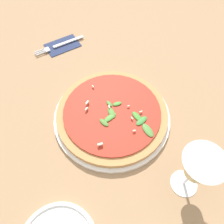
# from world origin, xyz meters

# --- Properties ---
(ground_plane) EXTENTS (6.00, 6.00, 0.00)m
(ground_plane) POSITION_xyz_m (0.00, 0.00, 0.00)
(ground_plane) COLOR #9E7A56
(pizza_arugula_main) EXTENTS (0.36, 0.36, 0.05)m
(pizza_arugula_main) POSITION_xyz_m (-0.04, -0.04, 0.02)
(pizza_arugula_main) COLOR white
(pizza_arugula_main) RESTS_ON ground_plane
(wine_glass) EXTENTS (0.10, 0.10, 0.16)m
(wine_glass) POSITION_xyz_m (-0.14, 0.22, 0.12)
(wine_glass) COLOR white
(wine_glass) RESTS_ON ground_plane
(napkin) EXTENTS (0.14, 0.11, 0.01)m
(napkin) POSITION_xyz_m (0.03, -0.42, 0.00)
(napkin) COLOR navy
(napkin) RESTS_ON ground_plane
(fork) EXTENTS (0.21, 0.05, 0.00)m
(fork) POSITION_xyz_m (0.03, -0.42, 0.01)
(fork) COLOR silver
(fork) RESTS_ON ground_plane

